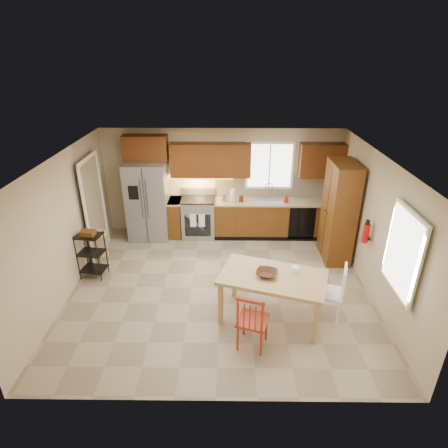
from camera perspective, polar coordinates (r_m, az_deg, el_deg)
floor at (r=7.19m, az=-0.62°, el=-9.68°), size 5.50×5.50×0.00m
ceiling at (r=6.10m, az=-0.73°, el=9.87°), size 5.50×5.00×0.02m
wall_back at (r=8.86m, az=-0.32°, el=6.46°), size 5.50×0.02×2.50m
wall_front at (r=4.45m, az=-1.39°, el=-15.12°), size 5.50×0.02×2.50m
wall_left at (r=7.16m, az=-23.26°, el=-0.55°), size 0.02×5.00×2.50m
wall_right at (r=7.05m, az=22.28°, el=-0.77°), size 0.02×5.00×2.50m
refrigerator at (r=8.82m, az=-11.49°, el=3.48°), size 0.92×0.75×1.82m
range_stove at (r=8.89m, az=-3.89°, el=0.97°), size 0.76×0.63×0.92m
base_cabinet_narrow at (r=8.97m, az=-7.39°, el=0.96°), size 0.30×0.60×0.90m
base_cabinet_run at (r=8.95m, az=7.94°, el=0.89°), size 2.92×0.60×0.90m
dishwasher at (r=8.78m, az=11.78°, el=0.08°), size 0.60×0.02×0.78m
backsplash at (r=8.95m, az=8.01°, el=5.88°), size 2.92×0.03×0.55m
upper_over_fridge at (r=8.65m, az=-11.92°, el=11.31°), size 1.00×0.35×0.55m
upper_left_block at (r=8.53m, az=-2.05°, el=9.73°), size 1.80×0.35×0.75m
upper_right_block at (r=8.78m, az=14.70°, el=9.37°), size 1.00×0.35×0.75m
window_back at (r=8.77m, az=6.96°, el=8.81°), size 1.12×0.04×1.12m
sink at (r=8.77m, az=6.87°, el=3.33°), size 0.62×0.46×0.16m
undercab_glow at (r=8.64m, az=-4.02°, el=7.15°), size 1.60×0.30×0.01m
soap_bottle at (r=8.68m, az=9.48°, el=3.88°), size 0.09×0.09×0.19m
paper_towel at (r=8.60m, az=1.31°, el=4.36°), size 0.12×0.12×0.28m
canister_steel at (r=8.62m, az=-0.02°, el=4.06°), size 0.11×0.11×0.18m
canister_wood at (r=8.61m, az=2.65°, el=3.85°), size 0.10×0.10×0.14m
pantry at (r=8.05m, az=17.09°, el=1.73°), size 0.50×0.95×2.10m
fire_extinguisher at (r=7.19m, az=20.80°, el=-1.31°), size 0.12×0.12×0.36m
window_right at (r=6.00m, az=25.63°, el=-3.92°), size 0.04×1.02×1.32m
doorway at (r=8.30m, az=-19.23°, el=2.15°), size 0.04×0.95×2.10m
dining_table at (r=6.32m, az=7.27°, el=-11.01°), size 1.88×1.41×0.81m
chair_red at (r=5.73m, az=4.42°, el=-14.26°), size 0.58×0.58×0.98m
chair_white at (r=6.49m, az=15.75°, el=-9.89°), size 0.58×0.58×0.98m
table_bowl at (r=6.07m, az=6.50°, el=-7.86°), size 0.43×0.43×0.08m
table_jar at (r=6.20m, az=10.77°, el=-7.02°), size 0.16×0.16×0.15m
bar_stool at (r=8.18m, az=-18.33°, el=-3.49°), size 0.41×0.41×0.71m
utility_cart at (r=7.73m, az=-19.50°, el=-4.46°), size 0.52×0.44×0.95m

